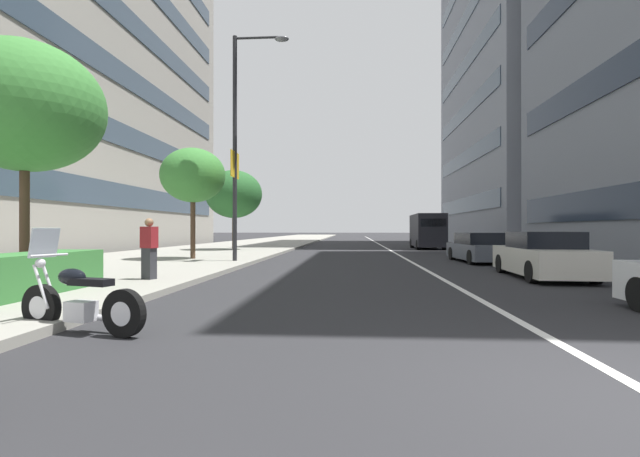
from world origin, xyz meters
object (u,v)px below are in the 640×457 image
at_px(car_far_down_avenue, 480,248).
at_px(street_tree_near_plaza_corner, 25,107).
at_px(motorcycle_far_end_row, 79,301).
at_px(pedestrian_on_plaza, 149,249).
at_px(delivery_van_ahead, 427,230).
at_px(street_lamp_with_banners, 242,131).
at_px(street_tree_by_lamp_post, 193,176).
at_px(car_mid_block_traffic, 543,256).
at_px(street_tree_mid_sidewalk, 234,194).

height_order(car_far_down_avenue, street_tree_near_plaza_corner, street_tree_near_plaza_corner).
height_order(motorcycle_far_end_row, pedestrian_on_plaza, pedestrian_on_plaza).
distance_m(car_far_down_avenue, delivery_van_ahead, 13.83).
relative_size(street_lamp_with_banners, street_tree_near_plaza_corner, 1.63).
bearing_deg(car_far_down_avenue, street_tree_by_lamp_post, 91.05).
distance_m(car_far_down_avenue, street_tree_by_lamp_post, 13.28).
height_order(car_mid_block_traffic, street_tree_near_plaza_corner, street_tree_near_plaza_corner).
bearing_deg(pedestrian_on_plaza, car_far_down_avenue, 150.08).
relative_size(motorcycle_far_end_row, delivery_van_ahead, 0.37).
bearing_deg(street_tree_by_lamp_post, motorcycle_far_end_row, -166.34).
bearing_deg(street_tree_by_lamp_post, street_lamp_with_banners, -114.97).
bearing_deg(street_lamp_with_banners, motorcycle_far_end_row, -176.41).
distance_m(car_far_down_avenue, street_tree_mid_sidewalk, 16.22).
height_order(delivery_van_ahead, street_tree_near_plaza_corner, street_tree_near_plaza_corner).
bearing_deg(street_lamp_with_banners, street_tree_by_lamp_post, 65.03).
height_order(motorcycle_far_end_row, car_mid_block_traffic, motorcycle_far_end_row).
xyz_separation_m(motorcycle_far_end_row, street_tree_near_plaza_corner, (4.16, 4.01, 3.95)).
bearing_deg(street_tree_mid_sidewalk, motorcycle_far_end_row, -170.27).
bearing_deg(car_mid_block_traffic, delivery_van_ahead, 2.94).
relative_size(street_tree_mid_sidewalk, pedestrian_on_plaza, 3.23).
bearing_deg(street_tree_near_plaza_corner, street_tree_by_lamp_post, -4.19).
distance_m(motorcycle_far_end_row, street_tree_by_lamp_post, 14.46).
bearing_deg(street_tree_mid_sidewalk, car_mid_block_traffic, -137.90).
relative_size(street_lamp_with_banners, pedestrian_on_plaza, 5.87).
height_order(motorcycle_far_end_row, delivery_van_ahead, delivery_van_ahead).
xyz_separation_m(car_far_down_avenue, delivery_van_ahead, (13.81, 0.06, 0.76)).
relative_size(car_far_down_avenue, street_tree_near_plaza_corner, 0.79).
xyz_separation_m(delivery_van_ahead, pedestrian_on_plaza, (-22.82, 10.98, -0.43)).
distance_m(street_lamp_with_banners, pedestrian_on_plaza, 8.49).
relative_size(car_mid_block_traffic, street_tree_near_plaza_corner, 0.78).
bearing_deg(pedestrian_on_plaza, street_tree_mid_sidewalk, -151.26).
relative_size(car_mid_block_traffic, car_far_down_avenue, 0.98).
distance_m(motorcycle_far_end_row, car_far_down_avenue, 17.29).
bearing_deg(pedestrian_on_plaza, delivery_van_ahead, 175.16).
relative_size(car_far_down_avenue, pedestrian_on_plaza, 2.86).
xyz_separation_m(delivery_van_ahead, street_tree_by_lamp_post, (-14.58, 12.79, 2.50)).
xyz_separation_m(car_mid_block_traffic, street_tree_mid_sidewalk, (14.97, 13.53, 3.13)).
bearing_deg(street_tree_near_plaza_corner, street_lamp_with_banners, -21.24).
height_order(motorcycle_far_end_row, car_far_down_avenue, motorcycle_far_end_row).
relative_size(motorcycle_far_end_row, street_tree_near_plaza_corner, 0.37).
bearing_deg(delivery_van_ahead, street_tree_mid_sidewalk, 112.73).
relative_size(motorcycle_far_end_row, street_lamp_with_banners, 0.22).
bearing_deg(street_tree_by_lamp_post, car_far_down_avenue, -86.57).
bearing_deg(pedestrian_on_plaza, street_tree_near_plaza_corner, -42.65).
distance_m(street_lamp_with_banners, street_tree_by_lamp_post, 3.28).
height_order(car_far_down_avenue, street_lamp_with_banners, street_lamp_with_banners).
bearing_deg(pedestrian_on_plaza, car_mid_block_traffic, 123.64).
bearing_deg(street_tree_by_lamp_post, car_mid_block_traffic, -113.88).
relative_size(street_tree_by_lamp_post, street_tree_mid_sidewalk, 0.96).
bearing_deg(car_far_down_avenue, delivery_van_ahead, -2.14).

